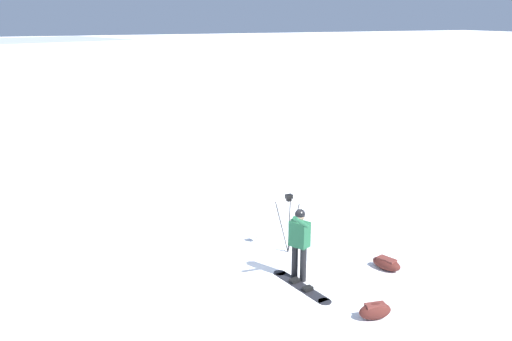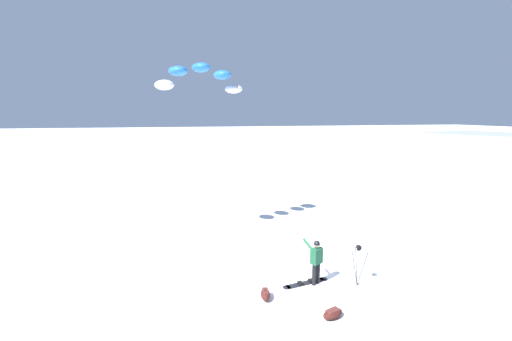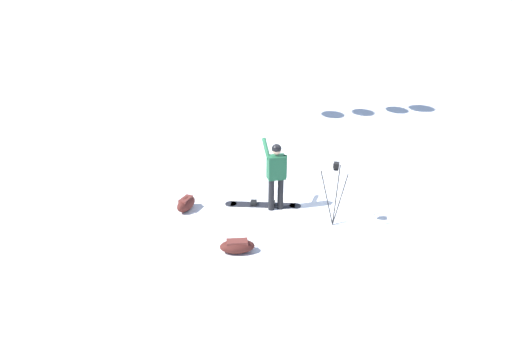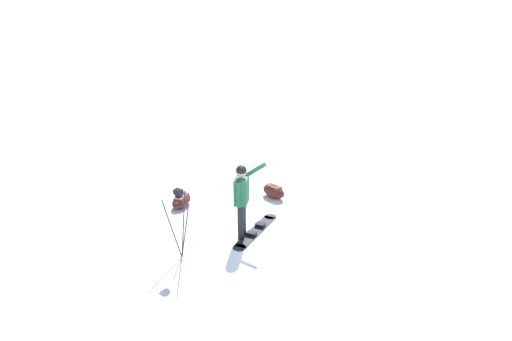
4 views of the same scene
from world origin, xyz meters
The scene contains 7 objects.
ground_plane centered at (0.00, 0.00, 0.00)m, with size 300.00×300.00×0.00m, color white.
snowboarder centered at (-0.29, -0.78, 0.97)m, with size 0.66×0.58×1.63m.
snowboard centered at (-0.62, -0.67, 0.02)m, with size 1.77×0.54×0.10m.
traction_kite centered at (-3.59, 5.30, 7.63)m, with size 4.50×2.97×1.33m.
gear_bag_large centered at (-2.29, -1.34, 0.17)m, with size 0.40×0.68×0.32m.
camera_tripod centered at (1.08, -1.23, 1.04)m, with size 0.60×0.53×1.46m.
gear_bag_small centered at (-0.65, -2.83, 0.14)m, with size 0.78×0.57×0.26m.
Camera 2 is at (-5.10, -11.35, 5.97)m, focal length 24.18 mm.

